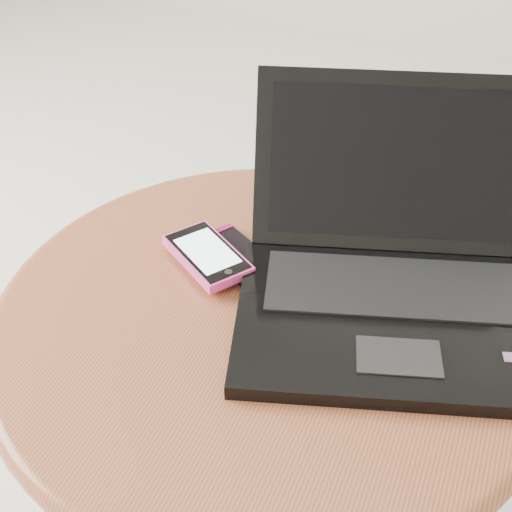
% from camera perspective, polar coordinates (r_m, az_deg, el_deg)
% --- Properties ---
extents(table, '(0.62, 0.62, 0.49)m').
position_cam_1_polar(table, '(0.89, 0.85, -9.21)').
color(table, '#4D2013').
rests_on(table, ground).
extents(laptop, '(0.41, 0.40, 0.21)m').
position_cam_1_polar(laptop, '(0.82, 10.70, -1.31)').
color(laptop, black).
rests_on(laptop, table).
extents(phone_black, '(0.12, 0.10, 0.01)m').
position_cam_1_polar(phone_black, '(0.88, -1.55, 0.10)').
color(phone_black, black).
rests_on(phone_black, table).
extents(phone_pink, '(0.13, 0.11, 0.01)m').
position_cam_1_polar(phone_pink, '(0.86, -3.78, 0.06)').
color(phone_pink, '#F23E94').
rests_on(phone_pink, phone_black).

